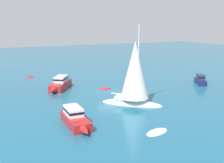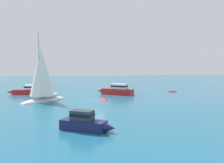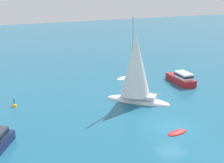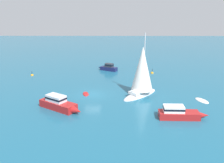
{
  "view_description": "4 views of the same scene",
  "coord_description": "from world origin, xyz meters",
  "px_view_note": "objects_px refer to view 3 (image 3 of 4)",
  "views": [
    {
      "loc": [
        16.75,
        36.51,
        9.77
      ],
      "look_at": [
        2.34,
        6.52,
        2.82
      ],
      "focal_mm": 46.1,
      "sensor_mm": 36.0,
      "label": 1
    },
    {
      "loc": [
        -32.68,
        2.67,
        5.03
      ],
      "look_at": [
        2.73,
        -2.75,
        2.5
      ],
      "focal_mm": 36.0,
      "sensor_mm": 36.0,
      "label": 2
    },
    {
      "loc": [
        -16.0,
        -23.52,
        13.41
      ],
      "look_at": [
        -3.04,
        7.49,
        2.75
      ],
      "focal_mm": 52.15,
      "sensor_mm": 36.0,
      "label": 3
    },
    {
      "loc": [
        37.25,
        3.27,
        13.38
      ],
      "look_at": [
        -0.87,
        3.04,
        1.88
      ],
      "focal_mm": 40.49,
      "sensor_mm": 36.0,
      "label": 4
    }
  ],
  "objects_px": {
    "rib": "(124,78)",
    "channel_buoy": "(14,106)",
    "skiff": "(177,133)",
    "launch": "(180,78)",
    "ketch": "(136,72)"
  },
  "relations": [
    {
      "from": "channel_buoy",
      "to": "launch",
      "type": "bearing_deg",
      "value": 0.37
    },
    {
      "from": "ketch",
      "to": "rib",
      "type": "bearing_deg",
      "value": -63.31
    },
    {
      "from": "rib",
      "to": "launch",
      "type": "relative_size",
      "value": 0.47
    },
    {
      "from": "launch",
      "to": "ketch",
      "type": "bearing_deg",
      "value": 115.41
    },
    {
      "from": "skiff",
      "to": "channel_buoy",
      "type": "distance_m",
      "value": 17.86
    },
    {
      "from": "skiff",
      "to": "channel_buoy",
      "type": "relative_size",
      "value": 1.92
    },
    {
      "from": "ketch",
      "to": "channel_buoy",
      "type": "relative_size",
      "value": 8.28
    },
    {
      "from": "rib",
      "to": "skiff",
      "type": "height_order",
      "value": "skiff"
    },
    {
      "from": "skiff",
      "to": "launch",
      "type": "xyz_separation_m",
      "value": [
        8.77,
        12.5,
        0.68
      ]
    },
    {
      "from": "launch",
      "to": "skiff",
      "type": "bearing_deg",
      "value": 146.71
    },
    {
      "from": "ketch",
      "to": "channel_buoy",
      "type": "distance_m",
      "value": 13.97
    },
    {
      "from": "skiff",
      "to": "channel_buoy",
      "type": "xyz_separation_m",
      "value": [
        -12.89,
        12.36,
        0.01
      ]
    },
    {
      "from": "rib",
      "to": "channel_buoy",
      "type": "height_order",
      "value": "channel_buoy"
    },
    {
      "from": "skiff",
      "to": "launch",
      "type": "height_order",
      "value": "launch"
    },
    {
      "from": "rib",
      "to": "channel_buoy",
      "type": "bearing_deg",
      "value": -1.87
    }
  ]
}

